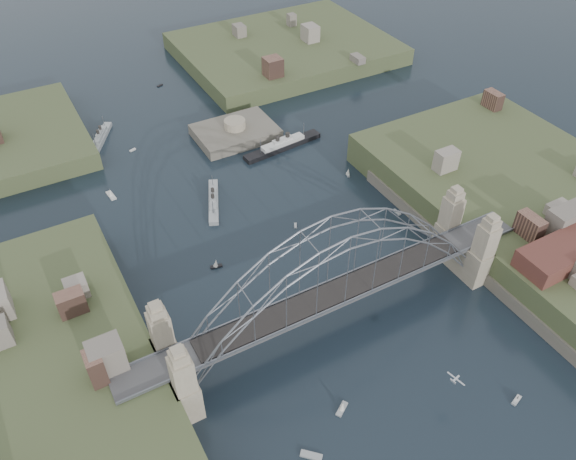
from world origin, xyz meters
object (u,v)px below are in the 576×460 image
Objects in this scene: wharf_shed at (565,252)px; naval_cruiser_near at (213,201)px; bridge at (337,278)px; fort_island at (236,138)px; naval_cruiser_far at (101,138)px; ocean_liner at (283,145)px.

wharf_shed is 77.77m from naval_cruiser_near.
fort_island is (12.00, 70.00, -12.66)m from bridge.
bridge reaches higher than naval_cruiser_far.
bridge reaches higher than wharf_shed.
naval_cruiser_near is at bearing -125.28° from fort_island.
naval_cruiser_far reaches higher than naval_cruiser_near.
ocean_liner is (42.54, -28.35, 0.07)m from naval_cruiser_far.
bridge is 5.68× the size of naval_cruiser_far.
ocean_liner is at bearing 70.38° from bridge.
bridge is 3.82× the size of fort_island.
naval_cruiser_near is at bearing 129.88° from wharf_shed.
bridge reaches higher than fort_island.
ocean_liner is (20.83, 58.44, -11.42)m from bridge.
naval_cruiser_near is at bearing 96.94° from bridge.
fort_island is 1.49× the size of naval_cruiser_far.
naval_cruiser_far is (-65.71, 100.79, -9.17)m from wharf_shed.
naval_cruiser_far is 51.12m from ocean_liner.
fort_island is 1.35× the size of naval_cruiser_near.
wharf_shed is 1.35× the size of naval_cruiser_far.
fort_island is 1.10× the size of wharf_shed.
fort_island is 0.92× the size of ocean_liner.
bridge is 3.51× the size of ocean_liner.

